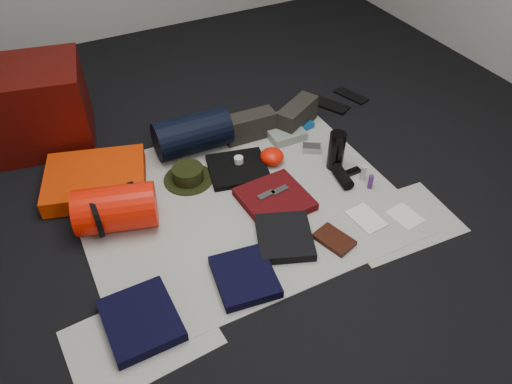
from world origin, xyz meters
name	(u,v)px	position (x,y,z in m)	size (l,w,h in m)	color
floor	(239,203)	(0.00, 0.00, -0.01)	(4.50, 4.50, 0.02)	black
newspaper_mat	(239,201)	(0.00, 0.00, 0.00)	(1.60, 1.30, 0.01)	beige
newspaper_sheet_front_left	(141,338)	(-0.70, -0.55, 0.00)	(0.58, 0.40, 0.00)	beige
newspaper_sheet_front_right	(398,222)	(0.65, -0.50, 0.00)	(0.58, 0.40, 0.00)	beige
red_cabinet	(34,106)	(-0.81, 1.02, 0.24)	(0.58, 0.48, 0.48)	#470905
sleeping_pad	(96,179)	(-0.63, 0.45, 0.05)	(0.52, 0.43, 0.09)	#E83402
stuff_sack	(116,208)	(-0.60, 0.11, 0.12)	(0.23, 0.23, 0.38)	red
sack_strap_left	(96,216)	(-0.70, 0.11, 0.11)	(0.22, 0.22, 0.03)	black
sack_strap_right	(136,203)	(-0.50, 0.11, 0.11)	(0.22, 0.22, 0.03)	black
navy_duffel	(192,134)	(-0.04, 0.52, 0.12)	(0.23, 0.23, 0.43)	black
boonie_brim	(189,179)	(-0.17, 0.28, 0.01)	(0.27, 0.27, 0.01)	black
boonie_crown	(188,173)	(-0.17, 0.28, 0.05)	(0.17, 0.17, 0.07)	black
hiking_boot_left	(249,126)	(0.31, 0.49, 0.08)	(0.31, 0.12, 0.16)	#28261F
hiking_boot_right	(297,115)	(0.62, 0.45, 0.09)	(0.32, 0.12, 0.16)	#28261F
flip_flop_left	(328,104)	(0.93, 0.57, 0.01)	(0.10, 0.28, 0.02)	black
flip_flop_right	(351,96)	(1.13, 0.60, 0.01)	(0.09, 0.23, 0.01)	black
trousers_navy_a	(141,320)	(-0.68, -0.49, 0.03)	(0.29, 0.33, 0.05)	black
trousers_navy_b	(245,277)	(-0.20, -0.48, 0.03)	(0.26, 0.29, 0.05)	black
trousers_charcoal	(285,237)	(0.08, -0.35, 0.03)	(0.26, 0.30, 0.05)	black
black_tshirt	(238,169)	(0.10, 0.22, 0.02)	(0.32, 0.30, 0.03)	black
red_shirt	(275,199)	(0.16, -0.10, 0.03)	(0.33, 0.33, 0.04)	#4A080A
orange_stuff_sack	(272,156)	(0.31, 0.20, 0.05)	(0.14, 0.14, 0.09)	red
first_aid_pouch	(286,134)	(0.50, 0.37, 0.03)	(0.21, 0.16, 0.05)	gray
water_bottle	(336,151)	(0.60, 0.01, 0.12)	(0.09, 0.09, 0.23)	black
speaker	(342,177)	(0.57, -0.11, 0.04)	(0.06, 0.06, 0.17)	black
compact_camera	(312,148)	(0.56, 0.19, 0.03)	(0.10, 0.06, 0.04)	#9E9DA2
cyan_case	(304,126)	(0.65, 0.41, 0.02)	(0.11, 0.07, 0.03)	#0E4B8A
toiletry_purple	(371,182)	(0.67, -0.23, 0.05)	(0.03, 0.03, 0.08)	#4C216B
toiletry_clear	(364,173)	(0.68, -0.15, 0.05)	(0.03, 0.03, 0.09)	#B8BDB8
paperback_book	(334,240)	(0.29, -0.47, 0.02)	(0.12, 0.18, 0.03)	black
map_booklet	(366,219)	(0.51, -0.42, 0.01)	(0.13, 0.19, 0.01)	white
map_printout	(405,216)	(0.70, -0.49, 0.01)	(0.12, 0.16, 0.01)	white
sunglasses	(352,172)	(0.66, -0.09, 0.02)	(0.09, 0.04, 0.02)	black
key_cluster	(126,335)	(-0.75, -0.52, 0.01)	(0.07, 0.07, 0.01)	#9E9DA2
tape_roll	(239,160)	(0.12, 0.25, 0.06)	(0.05, 0.05, 0.04)	silver
energy_bar_a	(266,195)	(0.12, -0.08, 0.06)	(0.10, 0.04, 0.01)	#9E9DA2
energy_bar_b	(280,190)	(0.20, -0.08, 0.06)	(0.10, 0.04, 0.01)	#9E9DA2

